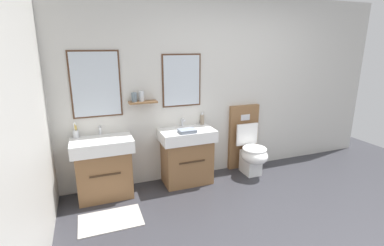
# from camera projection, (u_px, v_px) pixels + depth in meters

# --- Properties ---
(wall_back) EXTENTS (5.13, 0.27, 2.55)m
(wall_back) POSITION_uv_depth(u_px,v_px,m) (228.00, 87.00, 4.17)
(wall_back) COLOR beige
(wall_back) RESTS_ON ground
(bath_mat) EXTENTS (0.68, 0.44, 0.01)m
(bath_mat) POSITION_uv_depth(u_px,v_px,m) (111.00, 220.00, 3.12)
(bath_mat) COLOR #9E9993
(bath_mat) RESTS_ON ground
(vanity_sink_left) EXTENTS (0.73, 0.47, 0.77)m
(vanity_sink_left) POSITION_uv_depth(u_px,v_px,m) (104.00, 166.00, 3.54)
(vanity_sink_left) COLOR brown
(vanity_sink_left) RESTS_ON ground
(tap_on_left_sink) EXTENTS (0.03, 0.13, 0.11)m
(tap_on_left_sink) POSITION_uv_depth(u_px,v_px,m) (100.00, 129.00, 3.57)
(tap_on_left_sink) COLOR silver
(tap_on_left_sink) RESTS_ON vanity_sink_left
(vanity_sink_right) EXTENTS (0.73, 0.47, 0.77)m
(vanity_sink_right) POSITION_uv_depth(u_px,v_px,m) (187.00, 155.00, 3.92)
(vanity_sink_right) COLOR brown
(vanity_sink_right) RESTS_ON ground
(tap_on_right_sink) EXTENTS (0.03, 0.13, 0.11)m
(tap_on_right_sink) POSITION_uv_depth(u_px,v_px,m) (183.00, 121.00, 3.95)
(tap_on_right_sink) COLOR silver
(tap_on_right_sink) RESTS_ON vanity_sink_right
(toilet) EXTENTS (0.48, 0.62, 1.00)m
(toilet) POSITION_uv_depth(u_px,v_px,m) (248.00, 148.00, 4.26)
(toilet) COLOR brown
(toilet) RESTS_ON ground
(toothbrush_cup) EXTENTS (0.07, 0.08, 0.19)m
(toothbrush_cup) POSITION_uv_depth(u_px,v_px,m) (76.00, 133.00, 3.47)
(toothbrush_cup) COLOR silver
(toothbrush_cup) RESTS_ON vanity_sink_left
(soap_dispenser) EXTENTS (0.06, 0.06, 0.17)m
(soap_dispenser) POSITION_uv_depth(u_px,v_px,m) (202.00, 119.00, 4.05)
(soap_dispenser) COLOR gray
(soap_dispenser) RESTS_ON vanity_sink_right
(folded_hand_towel) EXTENTS (0.22, 0.16, 0.04)m
(folded_hand_towel) POSITION_uv_depth(u_px,v_px,m) (187.00, 131.00, 3.68)
(folded_hand_towel) COLOR gray
(folded_hand_towel) RESTS_ON vanity_sink_right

